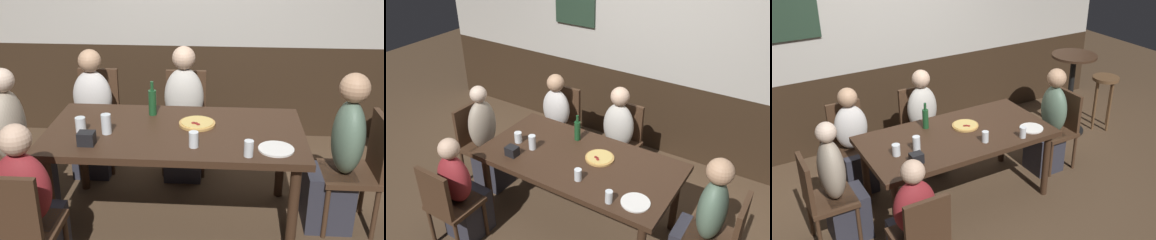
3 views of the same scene
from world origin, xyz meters
The scene contains 23 objects.
ground_plane centered at (0.00, 0.00, 0.00)m, with size 12.00×12.00×0.00m, color #4C3826.
wall_back centered at (-0.01, 1.65, 1.30)m, with size 6.40×0.13×2.60m.
dining_table centered at (0.00, 0.00, 0.66)m, with size 1.83×0.94×0.74m.
chair_mid_far centered at (0.00, 0.89, 0.50)m, with size 0.40×0.40×0.88m.
chair_left_far centered at (-0.80, 0.89, 0.50)m, with size 0.40×0.40×0.88m.
chair_head_east centered at (1.33, 0.00, 0.50)m, with size 0.40×0.40×0.88m.
chair_left_near centered at (-0.80, -0.89, 0.50)m, with size 0.40×0.40×0.88m.
chair_head_west centered at (-1.33, 0.00, 0.50)m, with size 0.40×0.40×0.88m.
person_mid_far centered at (0.00, 0.72, 0.49)m, with size 0.34×0.37×1.15m.
person_left_far centered at (-0.80, 0.72, 0.47)m, with size 0.34×0.37×1.11m.
person_head_east centered at (1.17, 0.00, 0.50)m, with size 0.37×0.34×1.19m.
person_left_near centered at (-0.80, -0.72, 0.45)m, with size 0.34×0.37×1.09m.
person_head_west centered at (-1.17, 0.00, 0.49)m, with size 0.37×0.34×1.17m.
pizza centered at (0.15, 0.10, 0.75)m, with size 0.27×0.27×0.03m.
pint_glass_stout centered at (0.51, -0.37, 0.79)m, with size 0.06×0.06×0.11m.
tumbler_short centered at (-0.66, -0.07, 0.79)m, with size 0.07×0.07×0.11m.
tumbler_water centered at (-0.47, -0.09, 0.81)m, with size 0.07×0.07×0.14m.
beer_glass_tall centered at (0.15, -0.27, 0.79)m, with size 0.06×0.06×0.11m.
beer_bottle_green centered at (-0.20, 0.27, 0.85)m, with size 0.06×0.06×0.27m.
plate_white_large centered at (0.69, -0.27, 0.75)m, with size 0.23×0.23×0.01m, color white.
condiment_caddy centered at (-0.56, -0.28, 0.79)m, with size 0.11×0.09×0.09m, color black.
side_bar_table centered at (2.01, 0.58, 0.62)m, with size 0.56×0.56×1.05m.
bar_stool centered at (2.46, 0.43, 0.56)m, with size 0.34×0.34×0.72m.
Camera 3 is at (-1.89, -3.35, 2.76)m, focal length 42.28 mm.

